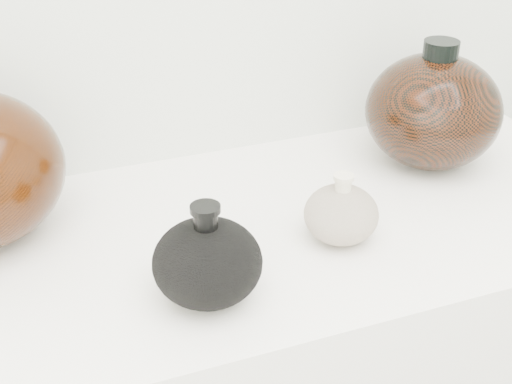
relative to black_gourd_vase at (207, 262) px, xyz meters
name	(u,v)px	position (x,y,z in m)	size (l,w,h in m)	color
black_gourd_vase	(207,262)	(0.00, 0.00, 0.00)	(0.14, 0.14, 0.13)	black
cream_gourd_vase	(341,214)	(0.21, 0.06, -0.01)	(0.11, 0.11, 0.10)	#BDAE90
right_round_pot	(433,111)	(0.45, 0.22, 0.04)	(0.24, 0.24, 0.21)	black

